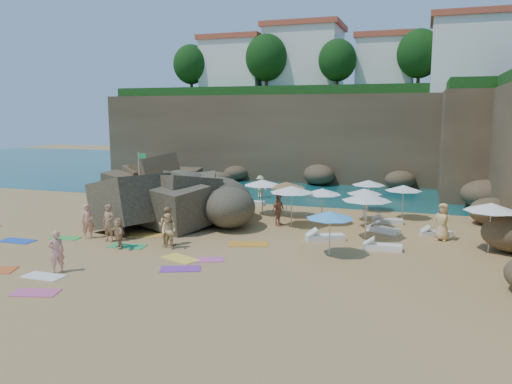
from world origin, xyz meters
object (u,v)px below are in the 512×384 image
(person_stand_0, at_px, (88,221))
(parasol_1, at_px, (322,191))
(person_stand_4, at_px, (443,222))
(person_stand_6, at_px, (56,252))
(parasol_2, at_px, (364,191))
(person_stand_5, at_px, (228,196))
(rock_outcrop, at_px, (202,224))
(person_stand_1, at_px, (167,226))
(lounger_0, at_px, (252,203))
(parasol_0, at_px, (262,182))
(flag_pole, at_px, (140,168))
(person_stand_2, at_px, (260,187))
(person_stand_3, at_px, (278,210))

(person_stand_0, bearing_deg, parasol_1, -10.44)
(person_stand_0, relative_size, person_stand_4, 0.94)
(person_stand_6, bearing_deg, person_stand_4, 161.22)
(parasol_2, bearing_deg, person_stand_5, 169.39)
(rock_outcrop, bearing_deg, person_stand_5, 96.45)
(person_stand_1, bearing_deg, rock_outcrop, -86.44)
(lounger_0, distance_m, person_stand_1, 11.48)
(rock_outcrop, distance_m, person_stand_1, 4.94)
(parasol_0, distance_m, parasol_1, 4.35)
(flag_pole, bearing_deg, person_stand_2, 16.85)
(rock_outcrop, relative_size, flag_pole, 2.31)
(person_stand_6, bearing_deg, flag_pole, -122.84)
(rock_outcrop, bearing_deg, lounger_0, 83.34)
(flag_pole, height_order, person_stand_6, flag_pole)
(lounger_0, xyz_separation_m, person_stand_3, (3.55, -5.67, 0.78))
(person_stand_2, bearing_deg, rock_outcrop, 104.92)
(parasol_0, bearing_deg, person_stand_5, 148.23)
(person_stand_2, distance_m, person_stand_3, 9.46)
(person_stand_5, bearing_deg, person_stand_3, -27.95)
(person_stand_0, relative_size, person_stand_5, 1.21)
(rock_outcrop, distance_m, person_stand_2, 9.61)
(parasol_0, relative_size, parasol_2, 1.15)
(parasol_1, distance_m, person_stand_0, 12.87)
(person_stand_3, bearing_deg, person_stand_4, -75.63)
(parasol_1, bearing_deg, person_stand_3, -153.02)
(flag_pole, xyz_separation_m, person_stand_5, (7.66, -1.37, -1.46))
(person_stand_0, xyz_separation_m, person_stand_2, (4.53, 14.53, -0.05))
(person_stand_1, relative_size, person_stand_4, 0.99)
(parasol_0, bearing_deg, person_stand_6, -107.51)
(parasol_1, height_order, person_stand_6, parasol_1)
(parasol_2, height_order, person_stand_0, parasol_2)
(flag_pole, relative_size, person_stand_5, 2.34)
(parasol_1, bearing_deg, person_stand_2, 129.58)
(person_stand_0, relative_size, person_stand_6, 1.03)
(flag_pole, distance_m, person_stand_2, 9.21)
(parasol_0, bearing_deg, person_stand_3, -55.85)
(person_stand_5, bearing_deg, flag_pole, -175.18)
(parasol_2, distance_m, person_stand_3, 5.37)
(person_stand_4, bearing_deg, lounger_0, 170.66)
(person_stand_0, xyz_separation_m, person_stand_4, (17.18, 5.36, 0.06))
(rock_outcrop, xyz_separation_m, flag_pole, (-8.29, 6.92, 2.20))
(flag_pole, distance_m, person_stand_0, 12.67)
(parasol_2, height_order, person_stand_1, parasol_2)
(rock_outcrop, xyz_separation_m, parasol_1, (6.60, 2.10, 1.92))
(flag_pole, bearing_deg, person_stand_0, -70.60)
(person_stand_1, height_order, person_stand_4, person_stand_4)
(person_stand_5, bearing_deg, person_stand_1, -69.43)
(rock_outcrop, xyz_separation_m, parasol_2, (8.80, 3.78, 1.78))
(lounger_0, height_order, person_stand_6, person_stand_6)
(person_stand_2, xyz_separation_m, person_stand_6, (-2.22, -19.60, 0.02))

